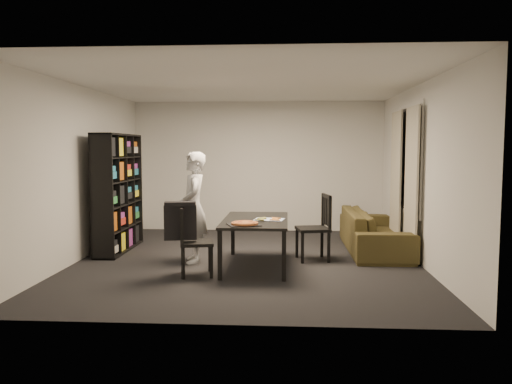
# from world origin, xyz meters

# --- Properties ---
(room) EXTENTS (5.01, 5.51, 2.61)m
(room) POSITION_xyz_m (0.00, 0.00, 1.30)
(room) COLOR black
(room) RESTS_ON ground
(window_pane) EXTENTS (0.02, 1.40, 1.60)m
(window_pane) POSITION_xyz_m (2.48, 0.60, 1.50)
(window_pane) COLOR black
(window_pane) RESTS_ON room
(window_frame) EXTENTS (0.03, 1.52, 1.72)m
(window_frame) POSITION_xyz_m (2.48, 0.60, 1.50)
(window_frame) COLOR white
(window_frame) RESTS_ON room
(curtain_left) EXTENTS (0.03, 0.70, 2.25)m
(curtain_left) POSITION_xyz_m (2.40, 0.08, 1.15)
(curtain_left) COLOR #BAB59F
(curtain_left) RESTS_ON room
(curtain_right) EXTENTS (0.03, 0.70, 2.25)m
(curtain_right) POSITION_xyz_m (2.40, 1.12, 1.15)
(curtain_right) COLOR #BAB59F
(curtain_right) RESTS_ON room
(bookshelf) EXTENTS (0.35, 1.50, 1.90)m
(bookshelf) POSITION_xyz_m (-2.16, 0.60, 0.95)
(bookshelf) COLOR black
(bookshelf) RESTS_ON room
(dining_table) EXTENTS (0.90, 1.62, 0.68)m
(dining_table) POSITION_xyz_m (0.14, -0.38, 0.62)
(dining_table) COLOR black
(dining_table) RESTS_ON room
(chair_left) EXTENTS (0.50, 0.50, 0.91)m
(chair_left) POSITION_xyz_m (-0.68, -0.94, 0.52)
(chair_left) COLOR black
(chair_left) RESTS_ON room
(chair_right) EXTENTS (0.53, 0.53, 0.99)m
(chair_right) POSITION_xyz_m (1.06, 0.09, 0.56)
(chair_right) COLOR black
(chair_right) RESTS_ON room
(draped_jacket) EXTENTS (0.43, 0.25, 0.50)m
(draped_jacket) POSITION_xyz_m (-0.80, -0.96, 0.75)
(draped_jacket) COLOR black
(draped_jacket) RESTS_ON chair_left
(person) EXTENTS (0.51, 0.66, 1.62)m
(person) POSITION_xyz_m (-0.78, -0.17, 0.81)
(person) COLOR silver
(person) RESTS_ON room
(baking_tray) EXTENTS (0.48, 0.43, 0.01)m
(baking_tray) POSITION_xyz_m (0.02, -0.94, 0.68)
(baking_tray) COLOR black
(baking_tray) RESTS_ON dining_table
(pepperoni_pizza) EXTENTS (0.35, 0.35, 0.03)m
(pepperoni_pizza) POSITION_xyz_m (0.04, -0.94, 0.70)
(pepperoni_pizza) COLOR #AA5B31
(pepperoni_pizza) RESTS_ON dining_table
(kitchen_towel) EXTENTS (0.44, 0.36, 0.01)m
(kitchen_towel) POSITION_xyz_m (0.34, -0.43, 0.68)
(kitchen_towel) COLOR white
(kitchen_towel) RESTS_ON dining_table
(pizza_slices) EXTENTS (0.38, 0.32, 0.01)m
(pizza_slices) POSITION_xyz_m (0.33, -0.45, 0.69)
(pizza_slices) COLOR #D18441
(pizza_slices) RESTS_ON dining_table
(sofa) EXTENTS (0.88, 2.26, 0.66)m
(sofa) POSITION_xyz_m (2.01, 0.81, 0.33)
(sofa) COLOR #3A3717
(sofa) RESTS_ON room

